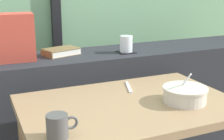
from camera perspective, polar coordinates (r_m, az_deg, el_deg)
name	(u,v)px	position (r m, az deg, el deg)	size (l,w,h in m)	color
dark_console_ledge	(82,116)	(2.05, -5.36, -8.15)	(2.80, 0.40, 0.80)	#23262B
breakfast_table	(129,129)	(1.47, 3.09, -10.51)	(0.95, 0.64, 0.71)	#826849
coaster_square	(126,52)	(1.97, 2.52, 3.22)	(0.10, 0.10, 0.01)	black
juice_glass	(126,45)	(1.96, 2.54, 4.55)	(0.08, 0.08, 0.10)	white
closed_book	(61,52)	(1.93, -9.14, 3.27)	(0.23, 0.19, 0.04)	brown
throw_pillow	(4,38)	(1.82, -18.85, 5.45)	(0.32, 0.14, 0.26)	#B74233
soup_bowl	(185,95)	(1.45, 12.91, -4.34)	(0.20, 0.20, 0.14)	beige
fork_utensil	(129,87)	(1.62, 3.00, -3.04)	(0.02, 0.17, 0.01)	silver
ceramic_mug	(58,126)	(1.12, -9.66, -9.89)	(0.11, 0.08, 0.08)	#4C4C4C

